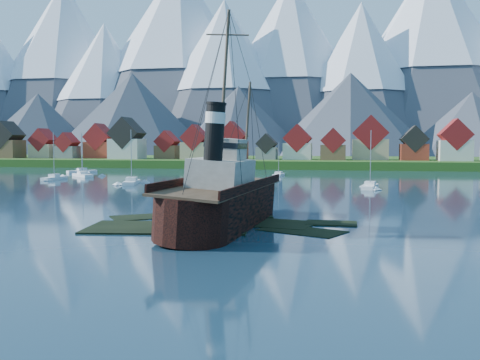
% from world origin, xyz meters
% --- Properties ---
extents(ground, '(1400.00, 1400.00, 0.00)m').
position_xyz_m(ground, '(0.00, 0.00, 0.00)').
color(ground, '#193346').
rests_on(ground, ground).
extents(shoal, '(31.71, 21.24, 1.14)m').
position_xyz_m(shoal, '(1.78, 2.15, -0.35)').
color(shoal, black).
rests_on(shoal, ground).
extents(shore_bank, '(600.00, 80.00, 3.20)m').
position_xyz_m(shore_bank, '(0.00, 170.00, 0.00)').
color(shore_bank, '#264513').
rests_on(shore_bank, ground).
extents(seawall, '(600.00, 2.50, 2.00)m').
position_xyz_m(seawall, '(0.00, 132.00, 0.00)').
color(seawall, '#3F3D38').
rests_on(seawall, ground).
extents(town, '(250.96, 16.69, 17.30)m').
position_xyz_m(town, '(-33.12, 152.18, 8.99)').
color(town, maroon).
rests_on(town, ground).
extents(mountains, '(965.00, 340.00, 205.00)m').
position_xyz_m(mountains, '(-0.79, 481.26, 89.34)').
color(mountains, '#2D333D').
rests_on(mountains, ground).
extents(tugboat_wreck, '(7.36, 31.70, 25.12)m').
position_xyz_m(tugboat_wreck, '(2.79, 1.88, 3.15)').
color(tugboat_wreck, black).
rests_on(tugboat_wreck, ground).
extents(sailboat_a, '(5.32, 11.17, 13.24)m').
position_xyz_m(sailboat_a, '(-32.44, 58.36, 0.29)').
color(sailboat_a, white).
rests_on(sailboat_a, ground).
extents(sailboat_b, '(2.74, 8.98, 12.86)m').
position_xyz_m(sailboat_b, '(-57.53, 67.39, 0.30)').
color(sailboat_b, white).
rests_on(sailboat_b, ground).
extents(sailboat_c, '(9.22, 8.73, 13.10)m').
position_xyz_m(sailboat_c, '(-56.58, 80.81, 0.29)').
color(sailboat_c, white).
rests_on(sailboat_c, ground).
extents(sailboat_d, '(4.01, 9.64, 12.78)m').
position_xyz_m(sailboat_d, '(21.77, 55.92, 0.29)').
color(sailboat_d, white).
rests_on(sailboat_d, ground).
extents(sailboat_e, '(2.75, 8.97, 10.27)m').
position_xyz_m(sailboat_e, '(-2.38, 95.29, 0.22)').
color(sailboat_e, white).
rests_on(sailboat_e, ground).
extents(sailboat_f, '(7.86, 8.77, 12.79)m').
position_xyz_m(sailboat_f, '(-66.50, 99.42, 0.29)').
color(sailboat_f, white).
rests_on(sailboat_f, ground).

